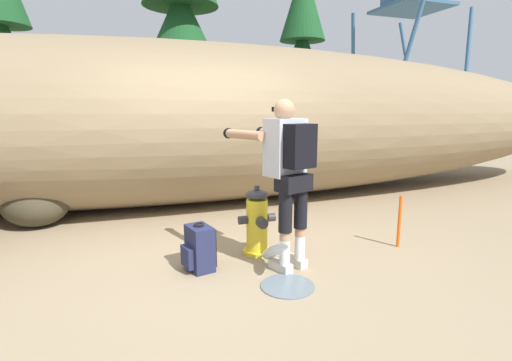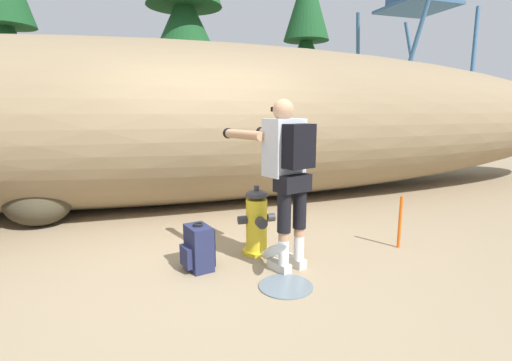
{
  "view_description": "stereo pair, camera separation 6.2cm",
  "coord_description": "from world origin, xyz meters",
  "px_view_note": "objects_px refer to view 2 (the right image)",
  "views": [
    {
      "loc": [
        -0.99,
        -3.33,
        1.55
      ],
      "look_at": [
        0.36,
        0.63,
        0.75
      ],
      "focal_mm": 26.19,
      "sensor_mm": 36.0,
      "label": 1
    },
    {
      "loc": [
        -0.93,
        -3.35,
        1.55
      ],
      "look_at": [
        0.36,
        0.63,
        0.75
      ],
      "focal_mm": 26.19,
      "sensor_mm": 36.0,
      "label": 2
    }
  ],
  "objects_px": {
    "fire_hydrant": "(257,223)",
    "boulder_large": "(38,202)",
    "spare_backpack": "(198,248)",
    "utility_worker": "(285,163)",
    "survey_stake": "(400,222)"
  },
  "relations": [
    {
      "from": "boulder_large",
      "to": "survey_stake",
      "type": "height_order",
      "value": "boulder_large"
    },
    {
      "from": "boulder_large",
      "to": "utility_worker",
      "type": "bearing_deg",
      "value": -41.39
    },
    {
      "from": "fire_hydrant",
      "to": "utility_worker",
      "type": "height_order",
      "value": "utility_worker"
    },
    {
      "from": "fire_hydrant",
      "to": "boulder_large",
      "type": "bearing_deg",
      "value": 142.59
    },
    {
      "from": "fire_hydrant",
      "to": "boulder_large",
      "type": "distance_m",
      "value": 3.14
    },
    {
      "from": "fire_hydrant",
      "to": "spare_backpack",
      "type": "relative_size",
      "value": 1.61
    },
    {
      "from": "utility_worker",
      "to": "spare_backpack",
      "type": "height_order",
      "value": "utility_worker"
    },
    {
      "from": "fire_hydrant",
      "to": "survey_stake",
      "type": "bearing_deg",
      "value": -11.84
    },
    {
      "from": "boulder_large",
      "to": "survey_stake",
      "type": "distance_m",
      "value": 4.66
    },
    {
      "from": "fire_hydrant",
      "to": "boulder_large",
      "type": "xyz_separation_m",
      "value": [
        -2.49,
        1.91,
        -0.03
      ]
    },
    {
      "from": "utility_worker",
      "to": "fire_hydrant",
      "type": "bearing_deg",
      "value": 0.18
    },
    {
      "from": "spare_backpack",
      "to": "boulder_large",
      "type": "relative_size",
      "value": 0.52
    },
    {
      "from": "utility_worker",
      "to": "survey_stake",
      "type": "distance_m",
      "value": 1.63
    },
    {
      "from": "spare_backpack",
      "to": "boulder_large",
      "type": "bearing_deg",
      "value": -62.54
    },
    {
      "from": "boulder_large",
      "to": "survey_stake",
      "type": "xyz_separation_m",
      "value": [
        4.08,
        -2.24,
        -0.02
      ]
    }
  ]
}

